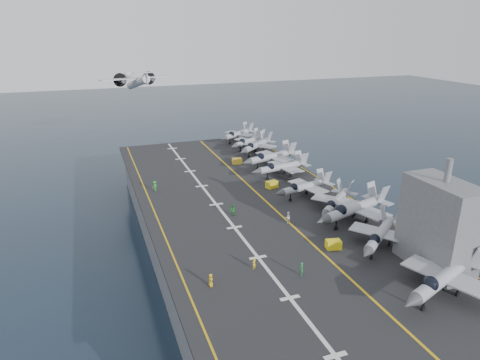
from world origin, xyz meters
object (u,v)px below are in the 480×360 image
object	(u,v)px
fighter_jet_0	(444,276)
transport_plane	(138,83)
tow_cart_a	(333,244)
island_superstructure	(441,215)

from	to	relation	value
fighter_jet_0	transport_plane	distance (m)	102.00
fighter_jet_0	transport_plane	size ratio (longest dim) A/B	0.70
tow_cart_a	transport_plane	bearing A→B (deg)	100.73
island_superstructure	transport_plane	world-z (taller)	transport_plane
tow_cart_a	island_superstructure	bearing A→B (deg)	-41.69
tow_cart_a	transport_plane	size ratio (longest dim) A/B	0.09
fighter_jet_0	tow_cart_a	xyz separation A→B (m)	(-5.86, 14.38, -2.00)
island_superstructure	tow_cart_a	bearing A→B (deg)	138.31
island_superstructure	tow_cart_a	distance (m)	14.82
fighter_jet_0	tow_cart_a	distance (m)	15.66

